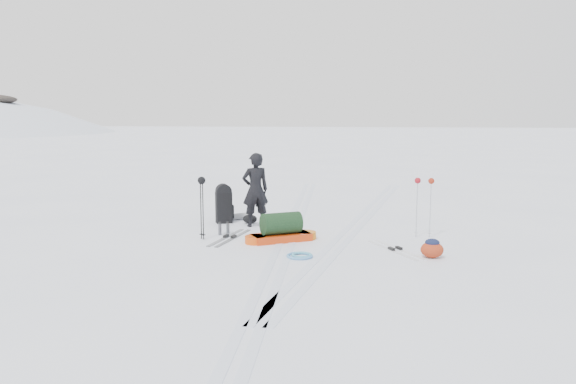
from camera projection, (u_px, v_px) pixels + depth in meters
name	position (u px, v px, depth m)	size (l,w,h in m)	color
ground	(288.00, 238.00, 11.54)	(200.00, 200.00, 0.00)	white
ski_tracks	(322.00, 230.00, 12.30)	(3.38, 17.97, 0.01)	silver
skier	(255.00, 190.00, 12.58)	(0.61, 0.40, 1.67)	black
pulk_sled	(281.00, 230.00, 11.20)	(1.51, 1.15, 0.58)	red
expedition_rucksack	(226.00, 205.00, 13.10)	(0.76, 0.92, 0.92)	black
ski_poles_black	(202.00, 188.00, 11.25)	(0.17, 0.16, 1.28)	black
ski_poles_silver	(424.00, 188.00, 11.42)	(0.39, 0.15, 1.24)	#AEB0B5
touring_skis_grey	(230.00, 237.00, 11.49)	(0.50, 1.71, 0.06)	gray
touring_skis_white	(395.00, 250.00, 10.45)	(1.05, 1.52, 0.06)	silver
rope_coil	(300.00, 255.00, 9.96)	(0.61, 0.61, 0.06)	#5190C6
small_daypack	(432.00, 249.00, 9.89)	(0.41, 0.31, 0.34)	maroon
thermos_pair	(224.00, 228.00, 11.83)	(0.21, 0.24, 0.28)	#55575D
stuff_sack	(250.00, 219.00, 13.01)	(0.40, 0.34, 0.21)	black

